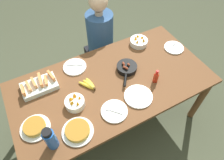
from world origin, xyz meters
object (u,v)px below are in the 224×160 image
at_px(banana_bunch, 89,85).
at_px(melon_tray, 39,85).
at_px(frittata_plate_side, 78,131).
at_px(empty_plate_mid_edge, 114,111).
at_px(water_bottle, 50,139).
at_px(skillet, 127,68).
at_px(fruit_bowl_citrus, 139,42).
at_px(empty_plate_far_right, 75,67).
at_px(person_figure, 101,46).
at_px(empty_plate_far_left, 174,48).
at_px(frittata_plate_center, 35,127).
at_px(empty_plate_near_front, 138,96).
at_px(hot_sauce_bottle, 156,77).
at_px(fruit_bowl_mango, 75,102).

relative_size(banana_bunch, melon_tray, 0.53).
xyz_separation_m(frittata_plate_side, empty_plate_mid_edge, (0.34, 0.02, -0.01)).
relative_size(melon_tray, water_bottle, 1.37).
relative_size(skillet, fruit_bowl_citrus, 1.56).
height_order(empty_plate_far_right, fruit_bowl_citrus, fruit_bowl_citrus).
bearing_deg(fruit_bowl_citrus, person_figure, 125.44).
height_order(empty_plate_far_left, fruit_bowl_citrus, fruit_bowl_citrus).
bearing_deg(frittata_plate_center, empty_plate_near_front, -8.65).
bearing_deg(person_figure, skillet, -92.56).
distance_m(empty_plate_far_right, empty_plate_mid_edge, 0.64).
height_order(empty_plate_near_front, hot_sauce_bottle, hot_sauce_bottle).
bearing_deg(melon_tray, empty_plate_mid_edge, -48.57).
bearing_deg(empty_plate_mid_edge, banana_bunch, 102.09).
xyz_separation_m(empty_plate_mid_edge, fruit_bowl_mango, (-0.27, 0.22, 0.03)).
height_order(banana_bunch, fruit_bowl_citrus, fruit_bowl_citrus).
relative_size(frittata_plate_center, fruit_bowl_citrus, 1.24).
height_order(empty_plate_near_front, fruit_bowl_mango, fruit_bowl_mango).
bearing_deg(banana_bunch, hot_sauce_bottle, -23.11).
relative_size(fruit_bowl_citrus, hot_sauce_bottle, 1.32).
height_order(skillet, empty_plate_near_front, skillet).
height_order(melon_tray, skillet, melon_tray).
bearing_deg(hot_sauce_bottle, fruit_bowl_mango, 171.72).
bearing_deg(fruit_bowl_citrus, empty_plate_mid_edge, -136.15).
bearing_deg(skillet, empty_plate_far_left, 128.23).
bearing_deg(empty_plate_far_right, water_bottle, -123.28).
bearing_deg(skillet, empty_plate_near_front, 23.10).
xyz_separation_m(empty_plate_far_right, hot_sauce_bottle, (0.61, -0.53, 0.06)).
bearing_deg(banana_bunch, fruit_bowl_citrus, 20.62).
xyz_separation_m(empty_plate_mid_edge, person_figure, (0.37, 1.03, -0.23)).
bearing_deg(skillet, fruit_bowl_mango, -40.83).
bearing_deg(fruit_bowl_mango, empty_plate_near_front, -19.68).
bearing_deg(melon_tray, fruit_bowl_citrus, 3.78).
bearing_deg(banana_bunch, fruit_bowl_mango, -144.98).
bearing_deg(fruit_bowl_mango, empty_plate_far_left, 7.72).
relative_size(melon_tray, fruit_bowl_citrus, 1.65).
bearing_deg(skillet, person_figure, -146.58).
distance_m(melon_tray, empty_plate_near_front, 0.91).
bearing_deg(person_figure, frittata_plate_center, -139.20).
bearing_deg(empty_plate_far_right, frittata_plate_center, -138.16).
xyz_separation_m(fruit_bowl_mango, water_bottle, (-0.28, -0.25, 0.07)).
relative_size(frittata_plate_side, empty_plate_far_left, 1.21).
bearing_deg(empty_plate_near_front, melon_tray, 145.10).
height_order(banana_bunch, frittata_plate_center, frittata_plate_center).
xyz_separation_m(empty_plate_near_front, empty_plate_mid_edge, (-0.26, -0.03, 0.00)).
bearing_deg(empty_plate_mid_edge, empty_plate_far_left, 21.90).
distance_m(frittata_plate_side, empty_plate_mid_edge, 0.34).
distance_m(frittata_plate_center, empty_plate_far_right, 0.70).
bearing_deg(fruit_bowl_mango, frittata_plate_center, -171.66).
xyz_separation_m(empty_plate_far_left, empty_plate_mid_edge, (-0.95, -0.38, -0.00)).
bearing_deg(frittata_plate_side, hot_sauce_bottle, 8.86).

